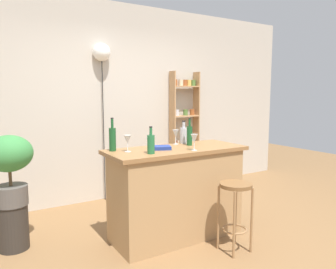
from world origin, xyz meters
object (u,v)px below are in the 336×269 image
spice_shelf (185,128)px  pendant_globe_light (102,54)px  cookbook (160,148)px  bottle_olive_oil (151,143)px  wine_glass_right (194,139)px  plant_stool (13,227)px  wine_glass_center (127,140)px  bar_stool (235,201)px  bottle_spirits_clear (189,135)px  wine_glass_left (176,134)px  bottle_sauce_amber (112,138)px  potted_plant (9,163)px  bottle_soda_blue (184,135)px

spice_shelf → pendant_globe_light: 1.73m
cookbook → pendant_globe_light: 1.87m
bottle_olive_oil → wine_glass_right: size_ratio=1.58×
plant_stool → wine_glass_right: bearing=-26.3°
wine_glass_center → bar_stool: bearing=-37.2°
bottle_spirits_clear → wine_glass_left: bearing=121.9°
cookbook → plant_stool: bearing=179.4°
bar_stool → bottle_sauce_amber: bearing=141.2°
potted_plant → plant_stool: bearing=-90.0°
bottle_soda_blue → wine_glass_left: size_ratio=1.57×
wine_glass_right → spice_shelf: bearing=58.6°
bar_stool → pendant_globe_light: pendant_globe_light is taller
spice_shelf → wine_glass_left: bearing=-127.7°
bottle_spirits_clear → wine_glass_left: size_ratio=1.85×
bar_stool → pendant_globe_light: size_ratio=0.31×
wine_glass_right → pendant_globe_light: bearing=99.8°
spice_shelf → bottle_soda_blue: (-0.87, -1.26, 0.08)m
potted_plant → bottle_olive_oil: size_ratio=2.63×
pendant_globe_light → wine_glass_center: bearing=-101.4°
bottle_soda_blue → pendant_globe_light: size_ratio=0.12×
spice_shelf → pendant_globe_light: pendant_globe_light is taller
spice_shelf → bottle_spirits_clear: (-0.90, -1.42, 0.10)m
bottle_olive_oil → pendant_globe_light: 1.97m
bottle_olive_oil → wine_glass_right: bearing=-8.4°
wine_glass_left → plant_stool: bearing=167.7°
pendant_globe_light → bottle_soda_blue: bearing=-70.0°
bottle_olive_oil → cookbook: 0.27m
bar_stool → bottle_spirits_clear: bearing=97.7°
bottle_sauce_amber → cookbook: size_ratio=1.57×
cookbook → bottle_olive_oil: bearing=-117.7°
spice_shelf → bar_stool: bearing=-111.4°
bar_stool → bottle_spirits_clear: 0.87m
plant_stool → wine_glass_right: size_ratio=2.74×
wine_glass_center → cookbook: (0.34, -0.04, -0.10)m
wine_glass_left → bottle_spirits_clear: bearing=-58.1°
potted_plant → wine_glass_right: bearing=-26.3°
bottle_soda_blue → cookbook: size_ratio=1.23×
bar_stool → wine_glass_center: bearing=142.8°
bottle_sauce_amber → cookbook: (0.45, -0.16, -0.11)m
bar_stool → bottle_soda_blue: size_ratio=2.62×
bottle_spirits_clear → wine_glass_center: 0.75m
plant_stool → pendant_globe_light: size_ratio=0.20×
plant_stool → bottle_soda_blue: (1.77, -0.35, 0.83)m
bottle_sauce_amber → bottle_spirits_clear: bearing=-7.1°
bottle_sauce_amber → wine_glass_left: bearing=2.7°
bar_stool → spice_shelf: (0.81, 2.06, 0.48)m
potted_plant → bottle_olive_oil: bottle_olive_oil is taller
plant_stool → wine_glass_center: bearing=-27.5°
bar_stool → bottle_sauce_amber: (-0.94, 0.75, 0.59)m
cookbook → wine_glass_center: bearing=-164.9°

